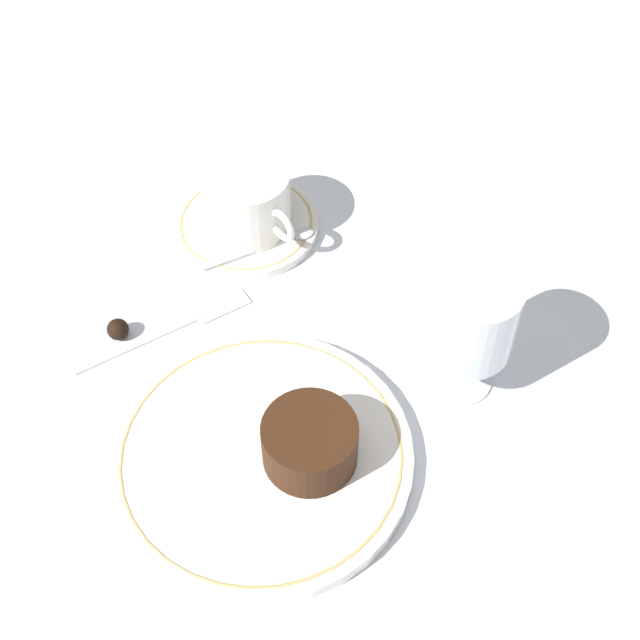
{
  "coord_description": "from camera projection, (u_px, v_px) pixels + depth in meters",
  "views": [
    {
      "loc": [
        0.35,
        -0.25,
        0.65
      ],
      "look_at": [
        -0.02,
        0.08,
        0.04
      ],
      "focal_mm": 50.0,
      "sensor_mm": 36.0,
      "label": 1
    }
  ],
  "objects": [
    {
      "name": "dessert_cake",
      "position": [
        310.0,
        443.0,
        0.71
      ],
      "size": [
        0.08,
        0.08,
        0.04
      ],
      "color": "#381E0F",
      "rests_on": "dinner_plate"
    },
    {
      "name": "fork",
      "position": [
        183.0,
        322.0,
        0.83
      ],
      "size": [
        0.05,
        0.17,
        0.01
      ],
      "color": "silver",
      "rests_on": "ground_plane"
    },
    {
      "name": "saucer",
      "position": [
        246.0,
        224.0,
        0.9
      ],
      "size": [
        0.15,
        0.15,
        0.01
      ],
      "color": "white",
      "rests_on": "ground_plane"
    },
    {
      "name": "dinner_plate",
      "position": [
        262.0,
        456.0,
        0.73
      ],
      "size": [
        0.25,
        0.25,
        0.01
      ],
      "color": "white",
      "rests_on": "ground_plane"
    },
    {
      "name": "coffee_cup",
      "position": [
        247.0,
        199.0,
        0.87
      ],
      "size": [
        0.11,
        0.09,
        0.07
      ],
      "color": "white",
      "rests_on": "saucer"
    },
    {
      "name": "ground_plane",
      "position": [
        263.0,
        410.0,
        0.77
      ],
      "size": [
        3.0,
        3.0,
        0.0
      ],
      "primitive_type": "plane",
      "color": "white"
    },
    {
      "name": "wine_glass",
      "position": [
        470.0,
        321.0,
        0.73
      ],
      "size": [
        0.08,
        0.08,
        0.13
      ],
      "color": "silver",
      "rests_on": "ground_plane"
    },
    {
      "name": "spoon",
      "position": [
        272.0,
        245.0,
        0.88
      ],
      "size": [
        0.04,
        0.12,
        0.0
      ],
      "color": "silver",
      "rests_on": "saucer"
    },
    {
      "name": "chocolate_truffle",
      "position": [
        118.0,
        329.0,
        0.81
      ],
      "size": [
        0.02,
        0.02,
        0.02
      ],
      "color": "black",
      "rests_on": "ground_plane"
    }
  ]
}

